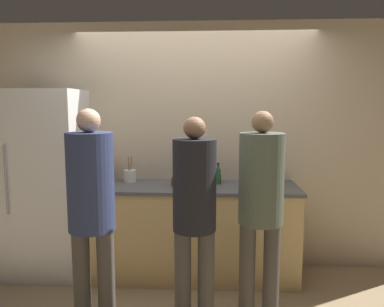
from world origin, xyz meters
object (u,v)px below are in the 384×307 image
Objects in this scene: refrigerator at (46,183)px; cup_yellow at (277,179)px; person_right at (261,198)px; utensil_crock at (130,175)px; bottle_amber at (110,171)px; person_center at (194,207)px; bottle_red at (196,179)px; person_left at (91,204)px; bottle_green at (218,176)px; fruit_bowl at (185,181)px; cup_black at (217,178)px.

refrigerator reaches higher than cup_yellow.
utensil_crock is (-1.24, 0.92, -0.00)m from person_right.
person_right is 6.57× the size of bottle_amber.
bottle_amber is 2.79× the size of cup_yellow.
refrigerator is 2.38m from cup_yellow.
person_center is at bearing -49.67° from bottle_amber.
refrigerator reaches higher than bottle_red.
utensil_crock is (0.03, 1.17, -0.01)m from person_left.
person_right reaches higher than bottle_green.
person_left is 1.26m from bottle_amber.
person_left reaches higher than bottle_red.
cup_yellow is at bearing -0.50° from bottle_amber.
person_right reaches higher than fruit_bowl.
bottle_green is 0.10m from cup_black.
cup_black is (0.91, 0.03, -0.03)m from utensil_crock.
utensil_crock is 0.24m from bottle_amber.
utensil_crock is (-0.59, 0.14, 0.03)m from fruit_bowl.
person_left reaches higher than cup_black.
bottle_amber is at bearing 179.50° from cup_yellow.
person_left is 1.53m from cup_black.
bottle_red is (0.70, -0.29, 0.03)m from utensil_crock.
bottle_green is 0.85× the size of bottle_amber.
bottle_green is at bearing -6.49° from bottle_amber.
bottle_amber is (-0.20, 1.24, 0.03)m from person_left.
utensil_crock is 1.53m from cup_yellow.
bottle_amber is at bearing 130.33° from person_center.
refrigerator is at bearing -177.46° from bottle_green.
bottle_green is (0.33, 0.08, 0.05)m from fruit_bowl.
person_left reaches higher than utensil_crock.
refrigerator is at bearing 174.38° from bottle_red.
person_center is at bearing -125.84° from cup_yellow.
cup_black is (-0.01, 0.09, -0.05)m from bottle_green.
person_left is at bearing -120.64° from fruit_bowl.
bottle_amber is 1.14m from cup_black.
utensil_crock is at bearing 124.55° from person_center.
person_center is at bearing -99.68° from cup_black.
utensil_crock is at bearing -177.97° from cup_yellow.
utensil_crock is 1.04× the size of bottle_amber.
bottle_amber is 3.25× the size of cup_black.
person_right is 1.00m from cup_black.
person_right is 21.32× the size of cup_black.
person_left is 1.17m from utensil_crock.
bottle_red reaches higher than cup_black.
person_right is at bearing -70.78° from cup_black.
utensil_crock is (0.84, 0.14, 0.06)m from refrigerator.
bottle_amber reaches higher than fruit_bowl.
refrigerator is 7.33× the size of bottle_amber.
person_left reaches higher than cup_yellow.
bottle_amber reaches higher than bottle_green.
utensil_crock is 3.37× the size of cup_black.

